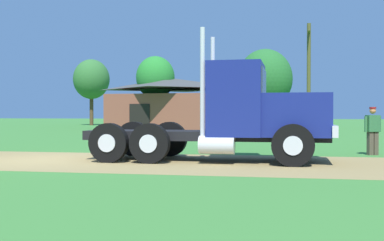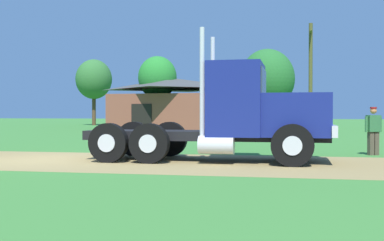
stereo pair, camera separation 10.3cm
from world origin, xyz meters
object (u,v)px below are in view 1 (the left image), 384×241
(utility_pole_near, at_px, (309,75))
(visitor_far_side, at_px, (373,129))
(truck_foreground_white, at_px, (240,116))
(shed_building, at_px, (170,104))

(utility_pole_near, bearing_deg, visitor_far_side, -85.17)
(utility_pole_near, bearing_deg, truck_foreground_white, -98.82)
(visitor_far_side, height_order, shed_building, shed_building)
(truck_foreground_white, xyz_separation_m, visitor_far_side, (4.30, 3.02, -0.46))
(truck_foreground_white, relative_size, visitor_far_side, 4.52)
(visitor_far_side, height_order, utility_pole_near, utility_pole_near)
(truck_foreground_white, distance_m, shed_building, 29.56)
(visitor_far_side, relative_size, shed_building, 0.16)
(truck_foreground_white, distance_m, utility_pole_near, 19.42)
(shed_building, bearing_deg, utility_pole_near, -37.92)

